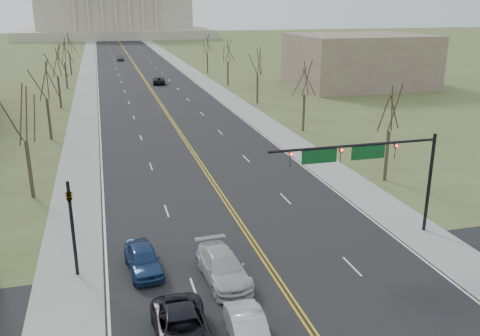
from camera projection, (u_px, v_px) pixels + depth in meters
road at (139, 72)px, 122.14m from camera, size 20.00×380.00×0.01m
cross_road at (301, 315)px, 26.72m from camera, size 120.00×14.00×0.01m
sidewalk_left at (88, 74)px, 119.12m from camera, size 4.00×380.00×0.03m
sidewalk_right at (189, 70)px, 125.16m from camera, size 4.00×380.00×0.03m
center_line at (139, 72)px, 122.14m from camera, size 0.42×380.00×0.01m
edge_line_left at (97, 73)px, 119.67m from camera, size 0.15×380.00×0.01m
edge_line_right at (180, 71)px, 124.60m from camera, size 0.15×380.00×0.01m
capitol at (114, 7)px, 246.13m from camera, size 90.00×60.00×50.00m
signal_mast at (367, 160)px, 33.70m from camera, size 12.12×0.44×7.20m
signal_left at (71, 218)px, 29.57m from camera, size 0.32×0.36×6.00m
tree_r_0 at (391, 111)px, 45.12m from camera, size 3.74×3.74×8.50m
tree_l_0 at (23, 117)px, 40.87m from camera, size 3.96×3.96×9.00m
tree_r_1 at (305, 80)px, 63.47m from camera, size 3.74×3.74×8.50m
tree_l_1 at (45, 82)px, 59.22m from camera, size 3.96×3.96×9.00m
tree_r_2 at (258, 63)px, 81.82m from camera, size 3.74×3.74×8.50m
tree_l_2 at (56, 63)px, 77.57m from camera, size 3.96×3.96×9.00m
tree_r_3 at (228, 52)px, 100.17m from camera, size 3.74×3.74×8.50m
tree_l_3 at (64, 52)px, 95.92m from camera, size 3.96×3.96×9.00m
tree_r_4 at (207, 45)px, 118.52m from camera, size 3.74×3.74×8.50m
tree_l_4 at (69, 44)px, 114.27m from camera, size 3.96×3.96×9.00m
bldg_right_mass at (359, 61)px, 99.47m from camera, size 25.00×20.00×10.00m
car_sb_inner_lead at (249, 333)px, 23.97m from camera, size 1.91×4.83×1.57m
car_sb_outer_lead at (183, 330)px, 24.16m from camera, size 2.72×5.80×1.61m
car_sb_inner_second at (223, 267)px, 29.89m from camera, size 2.69×5.84×1.65m
car_sb_outer_second at (143, 259)px, 30.90m from camera, size 2.33×4.84×1.59m
car_far_nb at (159, 81)px, 103.37m from camera, size 2.87×5.38×1.44m
car_far_sb at (120, 58)px, 146.11m from camera, size 2.07×4.75×1.59m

